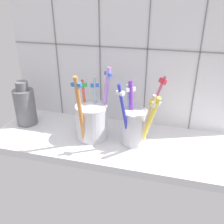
% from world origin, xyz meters
% --- Properties ---
extents(counter_slab, '(0.64, 0.22, 0.02)m').
position_xyz_m(counter_slab, '(0.00, 0.00, 0.01)').
color(counter_slab, silver).
rests_on(counter_slab, ground).
extents(tile_wall_back, '(0.64, 0.02, 0.45)m').
position_xyz_m(tile_wall_back, '(0.00, 0.12, 0.23)').
color(tile_wall_back, white).
rests_on(tile_wall_back, ground).
extents(toothbrush_cup_left, '(0.09, 0.11, 0.19)m').
position_xyz_m(toothbrush_cup_left, '(-0.06, -0.00, 0.07)').
color(toothbrush_cup_left, silver).
rests_on(toothbrush_cup_left, counter_slab).
extents(toothbrush_cup_right, '(0.10, 0.11, 0.17)m').
position_xyz_m(toothbrush_cup_right, '(0.06, -0.00, 0.07)').
color(toothbrush_cup_right, silver).
rests_on(toothbrush_cup_right, counter_slab).
extents(ceramic_vase, '(0.06, 0.06, 0.13)m').
position_xyz_m(ceramic_vase, '(-0.26, 0.02, 0.08)').
color(ceramic_vase, slate).
rests_on(ceramic_vase, counter_slab).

